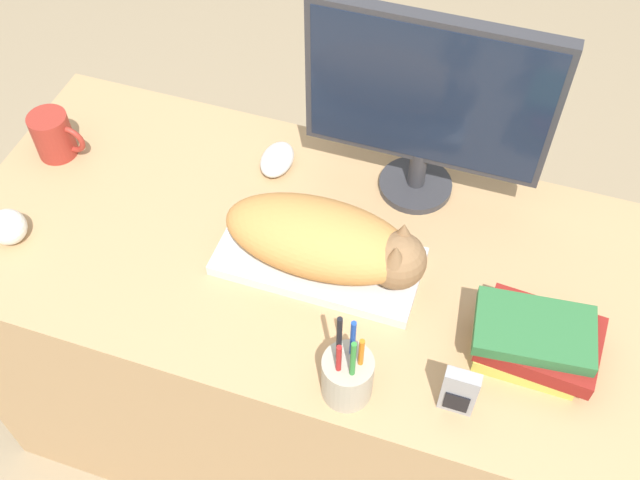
% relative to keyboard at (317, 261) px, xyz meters
% --- Properties ---
extents(desk, '(1.47, 0.66, 0.77)m').
position_rel_keyboard_xyz_m(desk, '(0.00, 0.03, -0.40)').
color(desk, tan).
rests_on(desk, ground_plane).
extents(keyboard, '(0.39, 0.18, 0.02)m').
position_rel_keyboard_xyz_m(keyboard, '(0.00, 0.00, 0.00)').
color(keyboard, silver).
rests_on(keyboard, desk).
extents(cat, '(0.39, 0.17, 0.13)m').
position_rel_keyboard_xyz_m(cat, '(0.02, 0.00, 0.07)').
color(cat, '#D18C47').
rests_on(cat, keyboard).
extents(monitor, '(0.47, 0.15, 0.42)m').
position_rel_keyboard_xyz_m(monitor, '(0.13, 0.25, 0.23)').
color(monitor, '#333338').
rests_on(monitor, desk).
extents(computer_mouse, '(0.07, 0.10, 0.04)m').
position_rel_keyboard_xyz_m(computer_mouse, '(-0.16, 0.22, 0.01)').
color(computer_mouse, silver).
rests_on(computer_mouse, desk).
extents(coffee_mug, '(0.12, 0.08, 0.10)m').
position_rel_keyboard_xyz_m(coffee_mug, '(-0.63, 0.11, 0.04)').
color(coffee_mug, '#9E2D23').
rests_on(coffee_mug, desk).
extents(pen_cup, '(0.09, 0.09, 0.21)m').
position_rel_keyboard_xyz_m(pen_cup, '(0.13, -0.24, 0.04)').
color(pen_cup, '#B2A893').
rests_on(pen_cup, desk).
extents(baseball, '(0.07, 0.07, 0.07)m').
position_rel_keyboard_xyz_m(baseball, '(-0.59, -0.13, 0.02)').
color(baseball, silver).
rests_on(baseball, desk).
extents(phone, '(0.06, 0.03, 0.11)m').
position_rel_keyboard_xyz_m(phone, '(0.31, -0.21, 0.04)').
color(phone, '#99999E').
rests_on(phone, desk).
extents(book_stack, '(0.23, 0.16, 0.09)m').
position_rel_keyboard_xyz_m(book_stack, '(0.42, -0.06, 0.03)').
color(book_stack, '#CCC14C').
rests_on(book_stack, desk).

